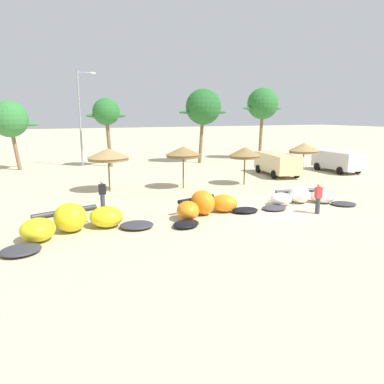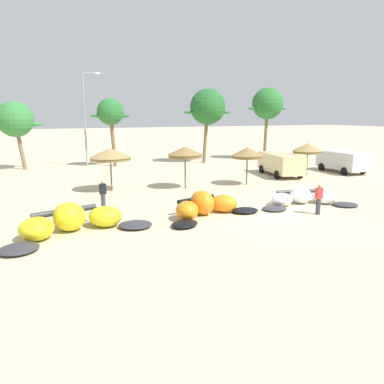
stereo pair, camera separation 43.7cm
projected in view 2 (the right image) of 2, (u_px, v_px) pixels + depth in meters
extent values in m
plane|color=beige|center=(269.00, 211.00, 20.30)|extent=(260.00, 260.00, 0.00)
ellipsoid|color=#333338|center=(19.00, 249.00, 14.30)|extent=(2.07, 2.03, 0.26)
ellipsoid|color=yellow|center=(36.00, 229.00, 15.62)|extent=(1.86, 1.95, 0.95)
ellipsoid|color=yellow|center=(69.00, 217.00, 16.83)|extent=(1.74, 1.85, 1.29)
ellipsoid|color=yellow|center=(105.00, 216.00, 17.51)|extent=(2.09, 2.08, 0.95)
ellipsoid|color=#333338|center=(135.00, 225.00, 17.40)|extent=(1.68, 1.55, 0.26)
cylinder|color=#333338|center=(65.00, 211.00, 17.22)|extent=(2.94, 0.99, 0.27)
cube|color=#333338|center=(71.00, 217.00, 16.71)|extent=(1.18, 0.81, 0.04)
ellipsoid|color=black|center=(185.00, 224.00, 17.54)|extent=(1.82, 1.74, 0.25)
ellipsoid|color=orange|center=(187.00, 211.00, 18.58)|extent=(1.56, 1.75, 0.94)
ellipsoid|color=orange|center=(202.00, 203.00, 19.54)|extent=(1.44, 1.68, 1.27)
ellipsoid|color=orange|center=(224.00, 203.00, 20.09)|extent=(1.83, 1.79, 0.94)
ellipsoid|color=black|center=(245.00, 210.00, 20.01)|extent=(1.55, 1.26, 0.25)
cylinder|color=black|center=(196.00, 199.00, 19.90)|extent=(2.34, 0.79, 0.21)
cube|color=black|center=(204.00, 203.00, 19.43)|extent=(0.96, 0.72, 0.04)
ellipsoid|color=#333338|center=(274.00, 208.00, 20.56)|extent=(1.54, 1.37, 0.19)
ellipsoid|color=white|center=(282.00, 199.00, 21.52)|extent=(1.83, 1.82, 0.72)
ellipsoid|color=white|center=(300.00, 195.00, 22.08)|extent=(1.46, 1.62, 0.97)
ellipsoid|color=white|center=(324.00, 197.00, 22.06)|extent=(1.64, 1.75, 0.72)
ellipsoid|color=#333338|center=(345.00, 204.00, 21.44)|extent=(1.82, 1.75, 0.19)
cylinder|color=#333338|center=(297.00, 192.00, 22.52)|extent=(2.52, 0.76, 0.23)
cube|color=#333338|center=(302.00, 196.00, 21.95)|extent=(1.01, 0.69, 0.04)
cylinder|color=brown|center=(111.00, 174.00, 25.45)|extent=(0.10, 0.10, 2.30)
cone|color=#9E7F4C|center=(110.00, 153.00, 25.15)|extent=(2.81, 2.81, 0.61)
cylinder|color=olive|center=(110.00, 159.00, 25.24)|extent=(2.67, 2.67, 0.20)
cylinder|color=brown|center=(185.00, 171.00, 26.44)|extent=(0.10, 0.10, 2.38)
cone|color=olive|center=(185.00, 150.00, 26.15)|extent=(2.45, 2.45, 0.56)
cylinder|color=brown|center=(185.00, 156.00, 26.22)|extent=(2.33, 2.33, 0.20)
cylinder|color=brown|center=(247.00, 170.00, 27.79)|extent=(0.10, 0.10, 2.16)
cone|color=olive|center=(247.00, 151.00, 27.51)|extent=(2.33, 2.33, 0.61)
cylinder|color=brown|center=(247.00, 157.00, 27.59)|extent=(2.22, 2.22, 0.20)
cylinder|color=brown|center=(307.00, 163.00, 32.05)|extent=(0.10, 0.10, 2.10)
cone|color=#9E7F4C|center=(308.00, 147.00, 31.77)|extent=(2.58, 2.58, 0.66)
cylinder|color=olive|center=(308.00, 152.00, 31.86)|extent=(2.45, 2.45, 0.20)
cube|color=silver|center=(342.00, 160.00, 33.83)|extent=(2.40, 5.00, 1.50)
cube|color=black|center=(332.00, 156.00, 35.01)|extent=(2.04, 1.38, 0.56)
cylinder|color=black|center=(322.00, 167.00, 35.05)|extent=(0.30, 0.70, 0.68)
cylinder|color=black|center=(339.00, 166.00, 35.69)|extent=(0.30, 0.70, 0.68)
cylinder|color=black|center=(344.00, 171.00, 32.27)|extent=(0.30, 0.70, 0.68)
cylinder|color=black|center=(363.00, 170.00, 32.91)|extent=(0.30, 0.70, 0.68)
cube|color=beige|center=(280.00, 163.00, 32.05)|extent=(3.19, 5.71, 1.50)
cube|color=black|center=(274.00, 158.00, 33.42)|extent=(2.22, 1.76, 0.56)
cylinder|color=black|center=(262.00, 169.00, 33.61)|extent=(0.39, 0.72, 0.68)
cylinder|color=black|center=(283.00, 168.00, 33.99)|extent=(0.39, 0.72, 0.68)
cylinder|color=black|center=(277.00, 175.00, 30.40)|extent=(0.39, 0.72, 0.68)
cylinder|color=black|center=(300.00, 174.00, 30.78)|extent=(0.39, 0.72, 0.68)
cylinder|color=#383842|center=(318.00, 206.00, 19.62)|extent=(0.24, 0.24, 0.85)
cube|color=red|center=(319.00, 193.00, 19.48)|extent=(0.36, 0.22, 0.56)
sphere|color=tan|center=(320.00, 186.00, 19.40)|extent=(0.20, 0.20, 0.20)
cylinder|color=#383842|center=(103.00, 202.00, 20.72)|extent=(0.24, 0.24, 0.85)
cube|color=black|center=(103.00, 189.00, 20.58)|extent=(0.36, 0.22, 0.56)
sphere|color=tan|center=(102.00, 182.00, 20.50)|extent=(0.20, 0.20, 0.20)
cylinder|color=#7F6647|center=(20.00, 145.00, 35.26)|extent=(0.87, 0.36, 4.70)
sphere|color=#337A38|center=(15.00, 119.00, 34.68)|extent=(3.30, 3.30, 3.30)
ellipsoid|color=#337A38|center=(31.00, 124.00, 35.32)|extent=(2.31, 0.50, 0.36)
cylinder|color=brown|center=(113.00, 139.00, 37.48)|extent=(0.63, 0.36, 5.39)
sphere|color=#286B2D|center=(110.00, 112.00, 36.88)|extent=(2.61, 2.61, 2.61)
ellipsoid|color=#286B2D|center=(100.00, 116.00, 36.54)|extent=(1.83, 0.50, 0.36)
ellipsoid|color=#286B2D|center=(121.00, 116.00, 37.38)|extent=(1.83, 0.50, 0.36)
cylinder|color=brown|center=(206.00, 135.00, 40.14)|extent=(0.77, 0.36, 5.90)
sphere|color=#236028|center=(208.00, 107.00, 39.63)|extent=(3.73, 3.73, 3.73)
ellipsoid|color=#236028|center=(195.00, 112.00, 39.14)|extent=(2.61, 0.50, 0.36)
ellipsoid|color=#236028|center=(220.00, 112.00, 40.34)|extent=(2.61, 0.50, 0.36)
cylinder|color=brown|center=(266.00, 132.00, 43.32)|extent=(0.54, 0.36, 6.32)
sphere|color=#286B2D|center=(268.00, 104.00, 42.72)|extent=(3.54, 3.54, 3.54)
ellipsoid|color=#286B2D|center=(257.00, 108.00, 42.25)|extent=(2.47, 0.50, 0.36)
ellipsoid|color=#286B2D|center=(278.00, 108.00, 43.40)|extent=(2.47, 0.50, 0.36)
cylinder|color=gray|center=(85.00, 120.00, 37.19)|extent=(0.18, 0.18, 9.21)
cylinder|color=gray|center=(90.00, 73.00, 36.59)|extent=(1.48, 0.10, 0.10)
ellipsoid|color=silver|center=(98.00, 73.00, 36.89)|extent=(0.56, 0.24, 0.20)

